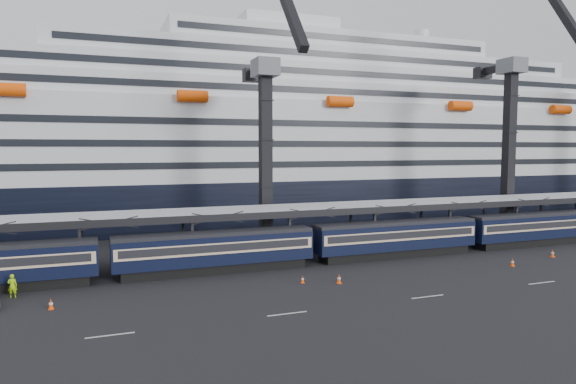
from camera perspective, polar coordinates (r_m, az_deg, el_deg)
name	(u,v)px	position (r m, az deg, el deg)	size (l,w,h in m)	color
ground	(524,271)	(55.14, 24.72, -7.96)	(260.00, 260.00, 0.00)	black
train	(422,235)	(59.21, 14.67, -4.64)	(133.05, 3.00, 4.05)	black
canopy	(435,203)	(64.73, 16.03, -1.15)	(130.00, 6.25, 5.53)	#9A9CA2
cruise_ship	(319,146)	(91.57, 3.47, 5.17)	(214.09, 28.84, 34.00)	black
crane_dark_near	(267,147)	(59.13, -2.39, 4.96)	(4.50, 17.75, 35.08)	#53565C
crane_dark_mid	(512,137)	(76.92, 23.58, 5.60)	(4.50, 18.24, 39.64)	#53565C
worker	(12,286)	(46.74, -28.30, -9.16)	(0.69, 0.45, 1.90)	#A2DD0B
traffic_cone_a	(51,304)	(42.35, -24.85, -11.22)	(0.41, 0.41, 0.82)	#FF4E08
traffic_cone_b	(339,279)	(45.83, 5.69, -9.55)	(0.43, 0.43, 0.85)	#FF4E08
traffic_cone_c	(303,279)	(45.75, 1.63, -9.67)	(0.34, 0.34, 0.68)	#FF4E08
traffic_cone_d	(553,253)	(63.29, 27.32, -6.06)	(0.42, 0.42, 0.85)	#FF4E08
traffic_cone_e	(512,262)	(56.72, 23.67, -7.16)	(0.41, 0.41, 0.82)	#FF4E08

